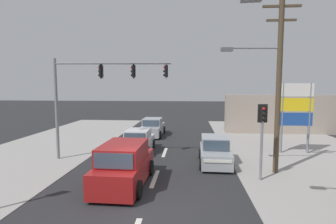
{
  "coord_description": "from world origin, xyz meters",
  "views": [
    {
      "loc": [
        1.61,
        -8.98,
        4.35
      ],
      "look_at": [
        0.55,
        4.0,
        3.09
      ],
      "focal_mm": 28.0,
      "sensor_mm": 36.0,
      "label": 1
    }
  ],
  "objects_px": {
    "suv_crossing_left": "(124,165)",
    "sedan_receding_far": "(153,128)",
    "utility_pole_midground_right": "(276,80)",
    "pedestal_signal_right_kerb": "(262,129)",
    "hatchback_oncoming_near": "(215,151)",
    "shopping_plaza_sign": "(296,108)",
    "hatchback_kerbside_parked": "(139,141)",
    "traffic_signal_mast": "(96,87)"
  },
  "relations": [
    {
      "from": "suv_crossing_left",
      "to": "sedan_receding_far",
      "type": "xyz_separation_m",
      "value": [
        -0.41,
        11.83,
        -0.18
      ]
    },
    {
      "from": "utility_pole_midground_right",
      "to": "suv_crossing_left",
      "type": "height_order",
      "value": "utility_pole_midground_right"
    },
    {
      "from": "utility_pole_midground_right",
      "to": "pedestal_signal_right_kerb",
      "type": "bearing_deg",
      "value": -127.73
    },
    {
      "from": "suv_crossing_left",
      "to": "hatchback_oncoming_near",
      "type": "height_order",
      "value": "suv_crossing_left"
    },
    {
      "from": "hatchback_oncoming_near",
      "to": "sedan_receding_far",
      "type": "height_order",
      "value": "sedan_receding_far"
    },
    {
      "from": "shopping_plaza_sign",
      "to": "hatchback_oncoming_near",
      "type": "distance_m",
      "value": 6.5
    },
    {
      "from": "pedestal_signal_right_kerb",
      "to": "suv_crossing_left",
      "type": "height_order",
      "value": "pedestal_signal_right_kerb"
    },
    {
      "from": "pedestal_signal_right_kerb",
      "to": "suv_crossing_left",
      "type": "bearing_deg",
      "value": -170.3
    },
    {
      "from": "shopping_plaza_sign",
      "to": "utility_pole_midground_right",
      "type": "bearing_deg",
      "value": -122.35
    },
    {
      "from": "suv_crossing_left",
      "to": "sedan_receding_far",
      "type": "height_order",
      "value": "suv_crossing_left"
    },
    {
      "from": "pedestal_signal_right_kerb",
      "to": "utility_pole_midground_right",
      "type": "bearing_deg",
      "value": 52.27
    },
    {
      "from": "shopping_plaza_sign",
      "to": "hatchback_oncoming_near",
      "type": "xyz_separation_m",
      "value": [
        -5.41,
        -2.81,
        -2.28
      ]
    },
    {
      "from": "shopping_plaza_sign",
      "to": "suv_crossing_left",
      "type": "relative_size",
      "value": 1.0
    },
    {
      "from": "pedestal_signal_right_kerb",
      "to": "suv_crossing_left",
      "type": "xyz_separation_m",
      "value": [
        -6.17,
        -1.06,
        -1.53
      ]
    },
    {
      "from": "utility_pole_midground_right",
      "to": "hatchback_kerbside_parked",
      "type": "relative_size",
      "value": 2.36
    },
    {
      "from": "hatchback_oncoming_near",
      "to": "traffic_signal_mast",
      "type": "bearing_deg",
      "value": 176.87
    },
    {
      "from": "utility_pole_midground_right",
      "to": "traffic_signal_mast",
      "type": "bearing_deg",
      "value": 169.77
    },
    {
      "from": "hatchback_kerbside_parked",
      "to": "sedan_receding_far",
      "type": "distance_m",
      "value": 5.86
    },
    {
      "from": "traffic_signal_mast",
      "to": "suv_crossing_left",
      "type": "relative_size",
      "value": 1.5
    },
    {
      "from": "hatchback_kerbside_parked",
      "to": "hatchback_oncoming_near",
      "type": "bearing_deg",
      "value": -26.29
    },
    {
      "from": "sedan_receding_far",
      "to": "hatchback_oncoming_near",
      "type": "bearing_deg",
      "value": -60.19
    },
    {
      "from": "hatchback_oncoming_near",
      "to": "shopping_plaza_sign",
      "type": "bearing_deg",
      "value": 27.45
    },
    {
      "from": "hatchback_kerbside_parked",
      "to": "suv_crossing_left",
      "type": "bearing_deg",
      "value": -84.99
    },
    {
      "from": "pedestal_signal_right_kerb",
      "to": "suv_crossing_left",
      "type": "distance_m",
      "value": 6.45
    },
    {
      "from": "shopping_plaza_sign",
      "to": "hatchback_kerbside_parked",
      "type": "height_order",
      "value": "shopping_plaza_sign"
    },
    {
      "from": "hatchback_kerbside_parked",
      "to": "suv_crossing_left",
      "type": "relative_size",
      "value": 0.8
    },
    {
      "from": "utility_pole_midground_right",
      "to": "suv_crossing_left",
      "type": "xyz_separation_m",
      "value": [
        -7.07,
        -2.21,
        -3.78
      ]
    },
    {
      "from": "pedestal_signal_right_kerb",
      "to": "hatchback_kerbside_parked",
      "type": "height_order",
      "value": "pedestal_signal_right_kerb"
    },
    {
      "from": "sedan_receding_far",
      "to": "suv_crossing_left",
      "type": "bearing_deg",
      "value": -88.01
    },
    {
      "from": "hatchback_kerbside_parked",
      "to": "pedestal_signal_right_kerb",
      "type": "bearing_deg",
      "value": -36.28
    },
    {
      "from": "pedestal_signal_right_kerb",
      "to": "traffic_signal_mast",
      "type": "bearing_deg",
      "value": 161.75
    },
    {
      "from": "utility_pole_midground_right",
      "to": "sedan_receding_far",
      "type": "bearing_deg",
      "value": 127.88
    },
    {
      "from": "traffic_signal_mast",
      "to": "shopping_plaza_sign",
      "type": "relative_size",
      "value": 1.5
    },
    {
      "from": "suv_crossing_left",
      "to": "hatchback_oncoming_near",
      "type": "bearing_deg",
      "value": 39.73
    },
    {
      "from": "hatchback_oncoming_near",
      "to": "hatchback_kerbside_parked",
      "type": "bearing_deg",
      "value": 153.71
    },
    {
      "from": "sedan_receding_far",
      "to": "traffic_signal_mast",
      "type": "bearing_deg",
      "value": -105.88
    },
    {
      "from": "traffic_signal_mast",
      "to": "suv_crossing_left",
      "type": "xyz_separation_m",
      "value": [
        2.65,
        -3.96,
        -3.47
      ]
    },
    {
      "from": "traffic_signal_mast",
      "to": "shopping_plaza_sign",
      "type": "bearing_deg",
      "value": 11.1
    },
    {
      "from": "traffic_signal_mast",
      "to": "pedestal_signal_right_kerb",
      "type": "bearing_deg",
      "value": -18.25
    },
    {
      "from": "suv_crossing_left",
      "to": "pedestal_signal_right_kerb",
      "type": "bearing_deg",
      "value": 9.7
    },
    {
      "from": "hatchback_kerbside_parked",
      "to": "traffic_signal_mast",
      "type": "bearing_deg",
      "value": -136.64
    },
    {
      "from": "hatchback_kerbside_parked",
      "to": "hatchback_oncoming_near",
      "type": "relative_size",
      "value": 1.0
    }
  ]
}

